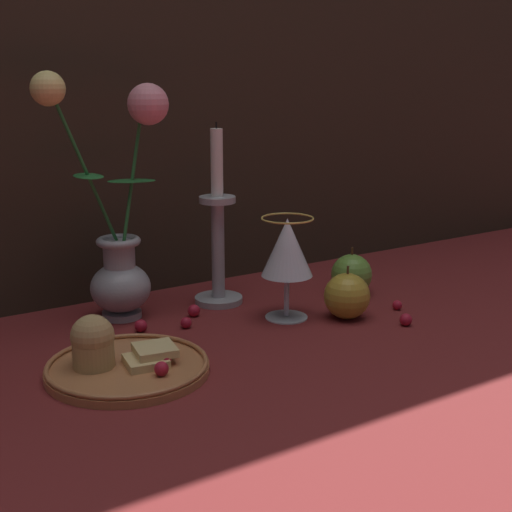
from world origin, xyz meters
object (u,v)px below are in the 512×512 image
(vase, at_px, (119,231))
(apple_beside_vase, at_px, (352,275))
(apple_near_glass, at_px, (347,296))
(plate_with_pastries, at_px, (120,360))
(candlestick, at_px, (218,240))
(wine_glass, at_px, (287,251))

(vase, height_order, apple_beside_vase, vase)
(apple_beside_vase, distance_m, apple_near_glass, 0.12)
(plate_with_pastries, relative_size, candlestick, 0.70)
(plate_with_pastries, bearing_deg, vase, 66.59)
(wine_glass, height_order, apple_near_glass, wine_glass)
(candlestick, distance_m, apple_near_glass, 0.22)
(plate_with_pastries, relative_size, apple_near_glass, 2.47)
(wine_glass, xyz_separation_m, apple_beside_vase, (0.16, 0.04, -0.07))
(wine_glass, height_order, candlestick, candlestick)
(plate_with_pastries, bearing_deg, candlestick, 36.26)
(plate_with_pastries, height_order, wine_glass, wine_glass)
(vase, height_order, apple_near_glass, vase)
(plate_with_pastries, xyz_separation_m, candlestick, (0.24, 0.18, 0.09))
(apple_beside_vase, bearing_deg, apple_near_glass, -133.56)
(candlestick, height_order, apple_near_glass, candlestick)
(candlestick, bearing_deg, vase, 174.80)
(vase, distance_m, wine_glass, 0.25)
(wine_glass, height_order, apple_beside_vase, wine_glass)
(apple_beside_vase, bearing_deg, vase, 165.37)
(wine_glass, xyz_separation_m, candlestick, (-0.05, 0.12, -0.00))
(vase, relative_size, plate_with_pastries, 1.80)
(wine_glass, xyz_separation_m, apple_near_glass, (0.08, -0.05, -0.07))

